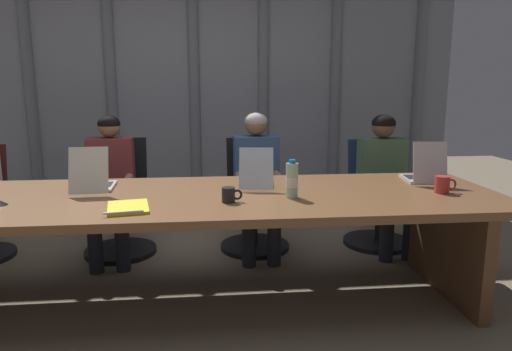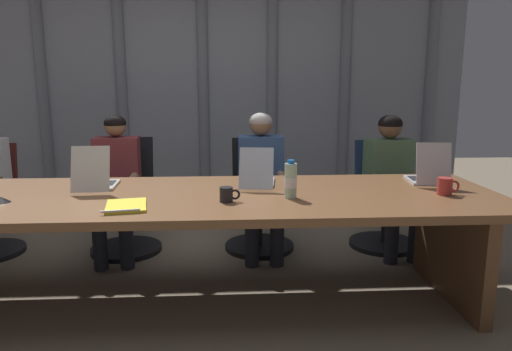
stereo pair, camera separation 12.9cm
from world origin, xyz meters
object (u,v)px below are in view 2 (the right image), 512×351
water_bottle_secondary (291,181)px  spiral_notepad (126,206)px  laptop_right_mid (427,175)px  person_center (261,176)px  laptop_left_mid (96,180)px  office_chair_center (259,208)px  office_chair_left_mid (126,209)px  laptop_center (258,178)px  conference_mic_middle (1,200)px  person_left_mid (116,180)px  coffee_mug_near (445,186)px  coffee_mug_far (227,195)px  office_chair_right_mid (383,207)px  person_right_mid (392,175)px

water_bottle_secondary → spiral_notepad: (-0.96, -0.17, -0.10)m
laptop_right_mid → person_center: bearing=66.9°
laptop_left_mid → office_chair_center: laptop_left_mid is taller
office_chair_left_mid → office_chair_center: office_chair_left_mid is taller
laptop_center → conference_mic_middle: laptop_center is taller
person_left_mid → water_bottle_secondary: 1.66m
office_chair_left_mid → coffee_mug_near: (2.25, -1.16, 0.43)m
laptop_center → person_center: 0.67m
spiral_notepad → office_chair_center: bearing=48.3°
coffee_mug_far → laptop_center: bearing=65.0°
coffee_mug_near → water_bottle_secondary: bearing=-178.6°
office_chair_left_mid → conference_mic_middle: size_ratio=8.77×
office_chair_center → laptop_left_mid: bearing=-56.3°
laptop_right_mid → coffee_mug_far: size_ratio=3.20×
water_bottle_secondary → conference_mic_middle: 1.72m
laptop_left_mid → coffee_mug_far: (0.87, -0.41, -0.01)m
office_chair_center → spiral_notepad: size_ratio=2.82×
laptop_left_mid → office_chair_left_mid: bearing=-2.3°
coffee_mug_far → person_left_mid: bearing=129.5°
water_bottle_secondary → office_chair_center: bearing=95.7°
laptop_right_mid → laptop_left_mid: bearing=98.2°
office_chair_right_mid → conference_mic_middle: 2.99m
laptop_right_mid → office_chair_right_mid: size_ratio=0.43×
person_left_mid → coffee_mug_far: size_ratio=9.53×
laptop_center → coffee_mug_far: (-0.21, -0.45, -0.01)m
person_center → person_right_mid: 1.10m
office_chair_right_mid → laptop_left_mid: bearing=-70.5°
person_right_mid → coffee_mug_far: size_ratio=9.48×
office_chair_left_mid → person_right_mid: size_ratio=0.83×
laptop_left_mid → person_right_mid: size_ratio=0.37×
laptop_center → coffee_mug_far: bearing=161.9°
office_chair_left_mid → person_center: (1.16, -0.16, 0.31)m
spiral_notepad → office_chair_right_mid: bearing=24.8°
laptop_left_mid → laptop_center: (1.08, 0.04, -0.00)m
office_chair_center → person_right_mid: bearing=78.8°
spiral_notepad → person_left_mid: bearing=95.8°
laptop_center → person_right_mid: size_ratio=0.39×
person_center → spiral_notepad: bearing=-36.4°
office_chair_left_mid → conference_mic_middle: office_chair_left_mid is taller
laptop_center → coffee_mug_far: laptop_center is taller
office_chair_left_mid → office_chair_right_mid: size_ratio=1.04×
laptop_right_mid → office_chair_left_mid: (-2.28, 0.82, -0.43)m
laptop_center → coffee_mug_near: laptop_center is taller
person_right_mid → coffee_mug_far: person_right_mid is taller
laptop_left_mid → coffee_mug_far: size_ratio=3.47×
person_left_mid → conference_mic_middle: bearing=-25.9°
laptop_right_mid → coffee_mug_near: laptop_right_mid is taller
office_chair_right_mid → person_left_mid: person_left_mid is taller
office_chair_right_mid → person_right_mid: size_ratio=0.79×
laptop_right_mid → person_left_mid: bearing=81.4°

